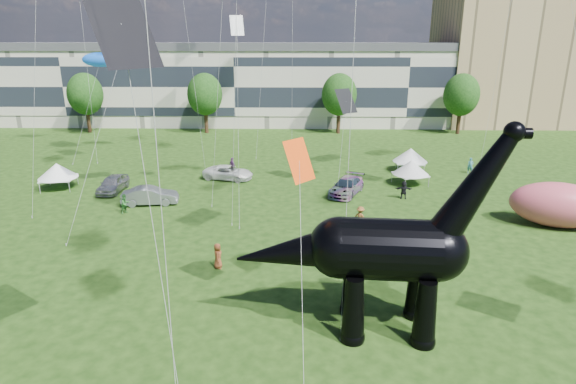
{
  "coord_description": "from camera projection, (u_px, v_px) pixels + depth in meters",
  "views": [
    {
      "loc": [
        1.92,
        -19.33,
        13.76
      ],
      "look_at": [
        1.34,
        8.0,
        5.0
      ],
      "focal_mm": 30.0,
      "sensor_mm": 36.0,
      "label": 1
    }
  ],
  "objects": [
    {
      "name": "ground",
      "position": [
        256.0,
        345.0,
        22.64
      ],
      "size": [
        220.0,
        220.0,
        0.0
      ],
      "primitive_type": "plane",
      "color": "#16330C",
      "rests_on": "ground"
    },
    {
      "name": "car_grey",
      "position": [
        150.0,
        196.0,
        41.53
      ],
      "size": [
        4.94,
        2.34,
        1.56
      ],
      "primitive_type": "imported",
      "rotation": [
        0.0,
        0.0,
        1.72
      ],
      "color": "gray",
      "rests_on": "ground"
    },
    {
      "name": "tree_mid_right",
      "position": [
        339.0,
        91.0,
        71.02
      ],
      "size": [
        5.2,
        5.2,
        9.44
      ],
      "color": "#382314",
      "rests_on": "ground"
    },
    {
      "name": "visitors",
      "position": [
        236.0,
        215.0,
        36.85
      ],
      "size": [
        52.32,
        40.47,
        1.72
      ],
      "color": "brown",
      "rests_on": "ground"
    },
    {
      "name": "terrace_row",
      "position": [
        239.0,
        87.0,
        80.0
      ],
      "size": [
        78.0,
        11.0,
        12.0
      ],
      "primitive_type": "cube",
      "color": "beige",
      "rests_on": "ground"
    },
    {
      "name": "dinosaur_sculpture",
      "position": [
        377.0,
        252.0,
        22.77
      ],
      "size": [
        13.25,
        3.86,
        10.81
      ],
      "rotation": [
        0.0,
        0.0,
        -0.07
      ],
      "color": "black",
      "rests_on": "ground"
    },
    {
      "name": "gazebo_left",
      "position": [
        57.0,
        171.0,
        45.59
      ],
      "size": [
        4.06,
        4.06,
        2.5
      ],
      "rotation": [
        0.0,
        0.0,
        0.14
      ],
      "color": "white",
      "rests_on": "ground"
    },
    {
      "name": "gazebo_near",
      "position": [
        411.0,
        168.0,
        46.93
      ],
      "size": [
        4.42,
        4.42,
        2.43
      ],
      "rotation": [
        0.0,
        0.0,
        0.32
      ],
      "color": "silver",
      "rests_on": "ground"
    },
    {
      "name": "car_dark",
      "position": [
        347.0,
        186.0,
        44.24
      ],
      "size": [
        4.1,
        5.68,
        1.53
      ],
      "primitive_type": "imported",
      "rotation": [
        0.0,
        0.0,
        -0.42
      ],
      "color": "#595960",
      "rests_on": "ground"
    },
    {
      "name": "apartment_block",
      "position": [
        526.0,
        55.0,
        80.37
      ],
      "size": [
        28.0,
        18.0,
        22.0
      ],
      "primitive_type": "cube",
      "color": "tan",
      "rests_on": "ground"
    },
    {
      "name": "gazebo_far",
      "position": [
        410.0,
        155.0,
        51.54
      ],
      "size": [
        4.08,
        4.08,
        2.56
      ],
      "rotation": [
        0.0,
        0.0,
        -0.12
      ],
      "color": "white",
      "rests_on": "ground"
    },
    {
      "name": "car_white",
      "position": [
        228.0,
        173.0,
        48.94
      ],
      "size": [
        5.48,
        3.53,
        1.4
      ],
      "primitive_type": "imported",
      "rotation": [
        0.0,
        0.0,
        1.32
      ],
      "color": "white",
      "rests_on": "ground"
    },
    {
      "name": "tree_far_left",
      "position": [
        85.0,
        91.0,
        71.78
      ],
      "size": [
        5.2,
        5.2,
        9.44
      ],
      "color": "#382314",
      "rests_on": "ground"
    },
    {
      "name": "tree_mid_left",
      "position": [
        205.0,
        91.0,
        71.42
      ],
      "size": [
        5.2,
        5.2,
        9.44
      ],
      "color": "#382314",
      "rests_on": "ground"
    },
    {
      "name": "car_silver",
      "position": [
        113.0,
        184.0,
        44.95
      ],
      "size": [
        2.02,
        4.66,
        1.56
      ],
      "primitive_type": "imported",
      "rotation": [
        0.0,
        0.0,
        -0.04
      ],
      "color": "#A3A3A8",
      "rests_on": "ground"
    },
    {
      "name": "tree_far_right",
      "position": [
        462.0,
        91.0,
        70.66
      ],
      "size": [
        5.2,
        5.2,
        9.44
      ],
      "color": "#382314",
      "rests_on": "ground"
    },
    {
      "name": "inflatable_pink",
      "position": [
        558.0,
        205.0,
        36.4
      ],
      "size": [
        7.68,
        5.66,
        3.45
      ],
      "primitive_type": "ellipsoid",
      "rotation": [
        0.0,
        0.0,
        -0.36
      ],
      "color": "#DC5568",
      "rests_on": "ground"
    }
  ]
}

